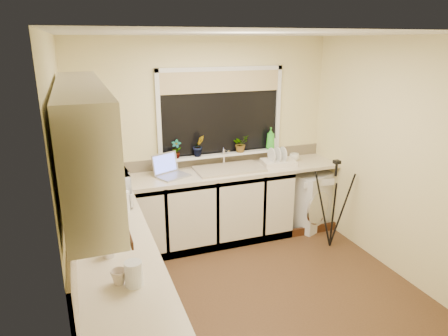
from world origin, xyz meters
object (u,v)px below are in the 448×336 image
steel_jar (108,249)px  soap_bottle_green (271,138)px  microwave (106,186)px  tripod (333,204)px  laptop (169,170)px  kettle (122,202)px  soap_bottle_clear (272,141)px  plant_a (176,149)px  dish_rack (278,163)px  plant_d (240,144)px  cup_back (294,157)px  washing_machine (306,199)px  cup_left (119,277)px  glass_jug (134,274)px  plant_b (199,146)px

steel_jar → soap_bottle_green: bearing=39.5°
microwave → tripod: bearing=-97.2°
laptop → tripod: laptop is taller
kettle → steel_jar: kettle is taller
steel_jar → soap_bottle_clear: (2.24, 1.84, 0.20)m
microwave → plant_a: size_ratio=2.60×
laptop → plant_a: plant_a is taller
dish_rack → tripod: bearing=-47.4°
plant_d → cup_back: bearing=-12.2°
soap_bottle_clear → cup_back: bearing=-32.5°
washing_machine → cup_left: 3.33m
plant_d → soap_bottle_green: (0.42, -0.01, 0.03)m
tripod → microwave: 2.60m
washing_machine → plant_a: plant_a is taller
steel_jar → cup_left: 0.38m
microwave → cup_back: (2.40, 0.60, -0.11)m
plant_d → tripod: bearing=-45.2°
kettle → microwave: (-0.11, 0.27, 0.07)m
plant_d → soap_bottle_clear: plant_d is taller
glass_jug → plant_a: (0.85, 2.26, 0.18)m
plant_b → cup_back: 1.27m
steel_jar → cup_left: (0.03, -0.37, -0.01)m
plant_b → soap_bottle_clear: (0.99, 0.02, -0.03)m
glass_jug → soap_bottle_clear: bearing=47.0°
soap_bottle_green → dish_rack: bearing=-88.4°
tripod → glass_jug: (-2.51, -1.40, 0.44)m
dish_rack → steel_jar: (-2.22, -1.59, 0.03)m
dish_rack → steel_jar: bearing=-135.8°
plant_b → plant_d: (0.55, 0.01, -0.02)m
plant_d → cup_left: plant_d is taller
kettle → dish_rack: 2.17m
plant_b → soap_bottle_green: (0.97, 0.00, 0.01)m
plant_a → cup_left: (-0.94, -2.20, -0.21)m
microwave → cup_left: microwave is taller
tripod → soap_bottle_clear: (-0.40, 0.86, 0.61)m
laptop → steel_jar: 1.85m
soap_bottle_green → steel_jar: bearing=-140.5°
laptop → kettle: laptop is taller
plant_a → soap_bottle_clear: 1.27m
dish_rack → glass_jug: size_ratio=2.42×
kettle → steel_jar: bearing=-103.8°
washing_machine → dish_rack: dish_rack is taller
washing_machine → cup_back: bearing=130.4°
washing_machine → kettle: 2.66m
kettle → laptop: bearing=53.1°
steel_jar → plant_a: bearing=62.1°
tripod → laptop: bearing=162.5°
kettle → plant_a: bearing=53.0°
kettle → microwave: 0.30m
kettle → plant_d: 1.90m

